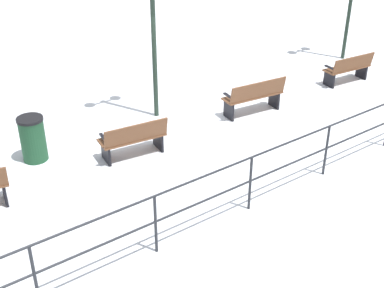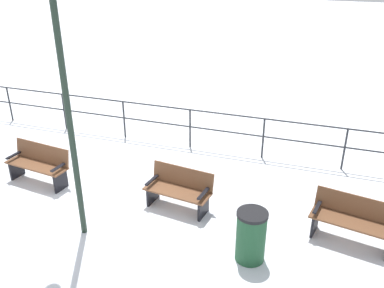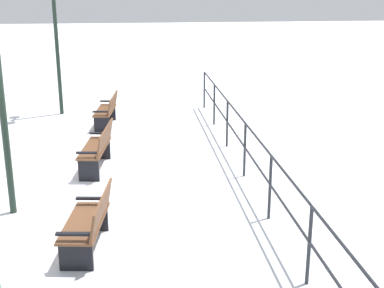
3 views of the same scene
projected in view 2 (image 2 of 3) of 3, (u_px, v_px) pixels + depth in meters
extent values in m
plane|color=white|center=(103.00, 197.00, 9.33)|extent=(80.00, 80.00, 0.00)
cube|color=brown|center=(36.00, 165.00, 9.69)|extent=(0.65, 1.62, 0.04)
cube|color=brown|center=(42.00, 153.00, 9.77)|extent=(0.30, 1.57, 0.43)
cube|color=black|center=(17.00, 168.00, 10.06)|extent=(0.41, 0.10, 0.47)
cube|color=black|center=(61.00, 181.00, 9.52)|extent=(0.41, 0.10, 0.47)
cube|color=black|center=(13.00, 155.00, 9.89)|extent=(0.42, 0.12, 0.04)
cube|color=black|center=(58.00, 167.00, 9.35)|extent=(0.42, 0.12, 0.04)
cube|color=brown|center=(177.00, 191.00, 8.75)|extent=(0.70, 1.47, 0.04)
cube|color=brown|center=(183.00, 176.00, 8.86)|extent=(0.29, 1.42, 0.42)
cube|color=black|center=(153.00, 193.00, 9.08)|extent=(0.47, 0.11, 0.43)
cube|color=black|center=(203.00, 207.00, 8.60)|extent=(0.47, 0.11, 0.43)
cube|color=black|center=(152.00, 180.00, 8.92)|extent=(0.47, 0.13, 0.04)
cube|color=black|center=(203.00, 194.00, 8.44)|extent=(0.47, 0.13, 0.04)
cube|color=brown|center=(353.00, 222.00, 7.70)|extent=(0.77, 1.61, 0.04)
cube|color=brown|center=(357.00, 206.00, 7.80)|extent=(0.39, 1.53, 0.40)
cube|color=black|center=(315.00, 222.00, 8.10)|extent=(0.44, 0.13, 0.47)
cube|color=black|center=(317.00, 207.00, 7.93)|extent=(0.45, 0.15, 0.04)
cylinder|color=#1E2D23|center=(69.00, 122.00, 7.20)|extent=(0.11, 0.11, 4.68)
cylinder|color=#26282D|center=(10.00, 104.00, 13.19)|extent=(0.05, 0.05, 1.10)
cylinder|color=#26282D|center=(64.00, 112.00, 12.61)|extent=(0.05, 0.05, 1.10)
cylinder|color=#26282D|center=(124.00, 120.00, 12.02)|extent=(0.05, 0.05, 1.10)
cylinder|color=#26282D|center=(190.00, 129.00, 11.44)|extent=(0.05, 0.05, 1.10)
cylinder|color=#26282D|center=(263.00, 138.00, 10.85)|extent=(0.05, 0.05, 1.10)
cylinder|color=#26282D|center=(344.00, 149.00, 10.27)|extent=(0.05, 0.05, 1.10)
cylinder|color=#26282D|center=(156.00, 106.00, 11.49)|extent=(0.04, 14.12, 0.04)
cylinder|color=#26282D|center=(156.00, 122.00, 11.71)|extent=(0.04, 14.12, 0.04)
cylinder|color=#1E4C2D|center=(251.00, 237.00, 7.32)|extent=(0.52, 0.52, 0.93)
cylinder|color=black|center=(253.00, 214.00, 7.10)|extent=(0.55, 0.55, 0.06)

